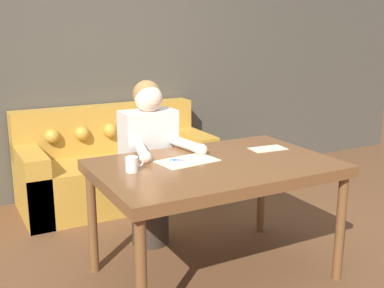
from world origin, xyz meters
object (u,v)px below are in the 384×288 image
(couch, at_px, (115,168))
(scissors, at_px, (179,160))
(person, at_px, (150,164))
(dining_table, at_px, (215,174))
(mug, at_px, (132,164))

(couch, bearing_deg, scissors, -92.96)
(scissors, bearing_deg, couch, 87.04)
(scissors, bearing_deg, person, 89.72)
(couch, relative_size, person, 1.40)
(dining_table, distance_m, person, 0.67)
(scissors, bearing_deg, dining_table, -40.03)
(dining_table, height_order, mug, mug)
(couch, distance_m, mug, 1.70)
(mug, bearing_deg, person, 58.28)
(dining_table, bearing_deg, scissors, 139.97)
(couch, relative_size, mug, 15.35)
(dining_table, xyz_separation_m, person, (-0.17, 0.64, -0.08))
(person, xyz_separation_m, scissors, (-0.00, -0.49, 0.15))
(dining_table, bearing_deg, mug, 172.34)
(scissors, relative_size, mug, 1.71)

